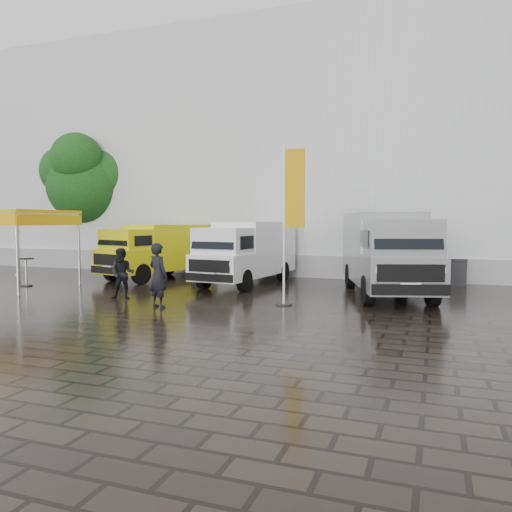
{
  "coord_description": "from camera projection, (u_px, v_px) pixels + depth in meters",
  "views": [
    {
      "loc": [
        4.34,
        -13.72,
        2.53
      ],
      "look_at": [
        -1.44,
        2.2,
        1.34
      ],
      "focal_mm": 35.0,
      "sensor_mm": 36.0,
      "label": 1
    }
  ],
  "objects": [
    {
      "name": "ground",
      "position": [
        277.0,
        308.0,
        14.52
      ],
      "size": [
        120.0,
        120.0,
        0.0
      ],
      "primitive_type": "plane",
      "color": "black",
      "rests_on": "ground"
    },
    {
      "name": "exhibition_hall",
      "position": [
        395.0,
        160.0,
        28.42
      ],
      "size": [
        44.0,
        16.0,
        12.0
      ],
      "primitive_type": "cube",
      "color": "silver",
      "rests_on": "ground"
    },
    {
      "name": "hall_plinth",
      "position": [
        378.0,
        269.0,
        21.25
      ],
      "size": [
        44.0,
        0.15,
        1.0
      ],
      "primitive_type": "cube",
      "color": "gray",
      "rests_on": "ground"
    },
    {
      "name": "van_yellow",
      "position": [
        156.0,
        252.0,
        21.68
      ],
      "size": [
        3.26,
        5.47,
        2.37
      ],
      "primitive_type": null,
      "rotation": [
        0.0,
        0.0,
        -0.27
      ],
      "color": "#D3CC0B",
      "rests_on": "ground"
    },
    {
      "name": "van_white",
      "position": [
        247.0,
        253.0,
        19.77
      ],
      "size": [
        2.48,
        5.91,
        2.49
      ],
      "primitive_type": null,
      "rotation": [
        0.0,
        0.0,
        -0.1
      ],
      "color": "white",
      "rests_on": "ground"
    },
    {
      "name": "van_silver",
      "position": [
        387.0,
        254.0,
        16.85
      ],
      "size": [
        3.93,
        6.83,
        2.81
      ],
      "primitive_type": null,
      "rotation": [
        0.0,
        0.0,
        0.29
      ],
      "color": "#9C9EA1",
      "rests_on": "ground"
    },
    {
      "name": "canopy_tent",
      "position": [
        15.0,
        215.0,
        18.71
      ],
      "size": [
        3.31,
        3.31,
        2.93
      ],
      "color": "silver",
      "rests_on": "ground"
    },
    {
      "name": "flagpole",
      "position": [
        290.0,
        216.0,
        14.78
      ],
      "size": [
        0.88,
        0.5,
        4.84
      ],
      "color": "black",
      "rests_on": "ground"
    },
    {
      "name": "tree",
      "position": [
        86.0,
        181.0,
        26.69
      ],
      "size": [
        4.05,
        4.12,
        7.28
      ],
      "color": "black",
      "rests_on": "ground"
    },
    {
      "name": "cocktail_table",
      "position": [
        26.0,
        272.0,
        19.34
      ],
      "size": [
        0.6,
        0.6,
        1.09
      ],
      "primitive_type": "cylinder",
      "color": "black",
      "rests_on": "ground"
    },
    {
      "name": "wheelie_bin",
      "position": [
        459.0,
        272.0,
        19.64
      ],
      "size": [
        0.64,
        0.64,
        1.04
      ],
      "primitive_type": "cube",
      "rotation": [
        0.0,
        0.0,
        -0.03
      ],
      "color": "black",
      "rests_on": "ground"
    },
    {
      "name": "person_front",
      "position": [
        158.0,
        275.0,
        14.49
      ],
      "size": [
        0.8,
        0.66,
        1.89
      ],
      "primitive_type": "imported",
      "rotation": [
        0.0,
        0.0,
        2.79
      ],
      "color": "black",
      "rests_on": "ground"
    },
    {
      "name": "person_tent",
      "position": [
        122.0,
        274.0,
        16.11
      ],
      "size": [
        0.97,
        0.87,
        1.66
      ],
      "primitive_type": "imported",
      "rotation": [
        0.0,
        0.0,
        0.36
      ],
      "color": "black",
      "rests_on": "ground"
    }
  ]
}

